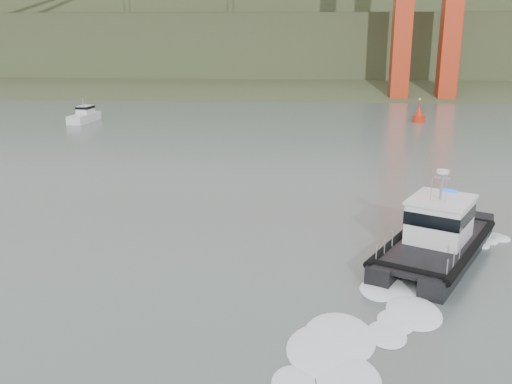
{
  "coord_description": "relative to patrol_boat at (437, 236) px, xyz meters",
  "views": [
    {
      "loc": [
        1.13,
        -25.78,
        11.59
      ],
      "look_at": [
        -1.33,
        6.6,
        2.4
      ],
      "focal_mm": 40.0,
      "sensor_mm": 36.0,
      "label": 1
    }
  ],
  "objects": [
    {
      "name": "patrol_boat",
      "position": [
        0.0,
        0.0,
        0.0
      ],
      "size": [
        8.1,
        10.74,
        4.95
      ],
      "rotation": [
        0.0,
        0.0,
        -0.49
      ],
      "color": "black",
      "rests_on": "ground"
    },
    {
      "name": "motorboat",
      "position": [
        -35.64,
        44.45,
        -0.42
      ],
      "size": [
        2.66,
        6.13,
        3.27
      ],
      "rotation": [
        0.0,
        0.0,
        -0.12
      ],
      "color": "silver",
      "rests_on": "ground"
    },
    {
      "name": "ground",
      "position": [
        -8.46,
        -2.97,
        -1.24
      ],
      "size": [
        400.0,
        400.0,
        0.0
      ],
      "primitive_type": "plane",
      "color": "#50605A",
      "rests_on": "ground"
    },
    {
      "name": "nav_buoy",
      "position": [
        8.35,
        47.55,
        -0.37
      ],
      "size": [
        1.59,
        1.59,
        3.32
      ],
      "color": "red",
      "rests_on": "ground"
    },
    {
      "name": "headlands",
      "position": [
        -8.46,
        122.53,
        5.81
      ],
      "size": [
        500.0,
        105.36,
        27.12
      ],
      "color": "#394B2B",
      "rests_on": "ground"
    }
  ]
}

